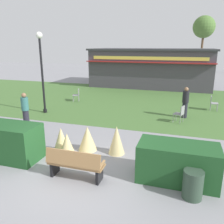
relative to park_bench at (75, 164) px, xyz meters
The scene contains 19 objects.
ground_plane 0.50m from the park_bench, 144.38° to the left, with size 80.00×80.00×0.00m, color gray.
lawn_patch 10.54m from the park_bench, 90.62° to the left, with size 36.00×12.00×0.01m, color #446B33.
park_bench is the anchor object (origin of this frame).
hedge_left 3.03m from the park_bench, 169.93° to the left, with size 2.59×1.10×1.25m, color #1E4C23.
hedge_right 2.98m from the park_bench, 16.10° to the left, with size 2.27×1.10×1.12m, color #1E4C23.
ornamental_grass_behind_left 2.02m from the park_bench, 102.87° to the left, with size 0.70×0.70×0.94m, color #D1BC7F.
ornamental_grass_behind_right 1.45m from the park_bench, 127.02° to the left, with size 0.64×0.64×0.92m, color #D1BC7F.
ornamental_grass_behind_center 1.98m from the park_bench, 130.77° to the left, with size 0.64×0.64×0.95m, color #D1BC7F.
ornamental_grass_behind_far 2.12m from the park_bench, 71.38° to the left, with size 0.60×0.60×1.04m, color #D1BC7F.
lamppost_mid 8.08m from the park_bench, 129.18° to the left, with size 0.36×0.36×4.53m.
trash_bin 3.29m from the park_bench, ahead, with size 0.52×0.52×0.77m, color #2D4233.
food_kiosk 17.37m from the park_bench, 91.20° to the left, with size 11.20×5.43×3.52m.
cafe_chair_west 6.96m from the park_bench, 66.64° to the left, with size 0.56×0.56×0.89m.
cafe_chair_east 10.47m from the park_bench, 64.20° to the left, with size 0.46×0.46×0.89m.
cafe_chair_center 10.13m from the park_bench, 115.15° to the left, with size 0.57×0.57×0.89m.
person_strolling 5.52m from the park_bench, 141.00° to the left, with size 0.34×0.34×1.69m.
person_standing 7.95m from the park_bench, 68.07° to the left, with size 0.34×0.34×1.69m.
parked_car_west_slot 25.37m from the park_bench, 99.62° to the left, with size 4.24×2.13×1.20m.
tree_left_bg 29.54m from the park_bench, 80.95° to the left, with size 2.80×2.80×7.49m.
Camera 1 is at (3.01, -5.70, 3.84)m, focal length 37.88 mm.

